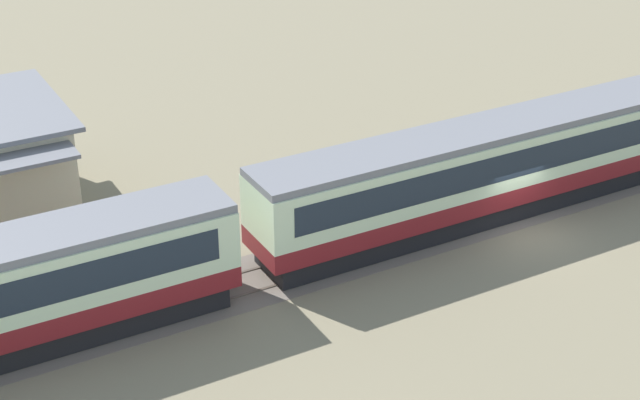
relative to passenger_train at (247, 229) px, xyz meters
The scene contains 3 objects.
ground_plane 11.82m from the passenger_train, ahead, with size 600.00×600.00×0.00m, color #7A7056.
passenger_train is the anchor object (origin of this frame).
railway_track 2.33m from the passenger_train, behind, with size 134.29×3.60×0.04m.
Camera 1 is at (-24.25, -26.55, 19.70)m, focal length 55.00 mm.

